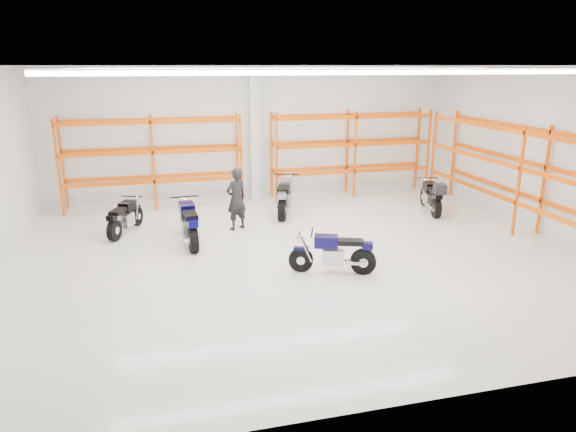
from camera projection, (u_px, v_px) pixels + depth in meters
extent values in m
plane|color=beige|center=(299.00, 255.00, 12.70)|extent=(14.00, 14.00, 0.00)
cube|color=white|center=(254.00, 133.00, 17.64)|extent=(14.00, 0.02, 4.50)
cube|color=white|center=(427.00, 251.00, 6.48)|extent=(14.00, 0.02, 4.50)
cube|color=white|center=(552.00, 153.00, 13.71)|extent=(0.02, 12.00, 4.50)
cube|color=white|center=(301.00, 65.00, 11.43)|extent=(14.00, 12.00, 0.02)
cube|color=white|center=(348.00, 72.00, 8.66)|extent=(10.00, 0.22, 0.10)
cube|color=white|center=(295.00, 70.00, 11.92)|extent=(10.00, 0.22, 0.10)
cube|color=white|center=(268.00, 69.00, 14.71)|extent=(10.00, 0.22, 0.10)
cylinder|color=black|center=(301.00, 260.00, 11.59)|extent=(0.56, 0.29, 0.56)
cylinder|color=black|center=(363.00, 262.00, 11.46)|extent=(0.60, 0.35, 0.58)
cylinder|color=silver|center=(301.00, 260.00, 11.59)|extent=(0.22, 0.19, 0.19)
cylinder|color=silver|center=(363.00, 262.00, 11.46)|extent=(0.26, 0.24, 0.20)
cube|color=#0D0A3A|center=(301.00, 248.00, 11.51)|extent=(0.36, 0.24, 0.06)
cube|color=#B7B7BC|center=(333.00, 256.00, 11.49)|extent=(0.57, 0.48, 0.35)
cube|color=#A5A5AA|center=(349.00, 261.00, 11.48)|extent=(0.65, 0.33, 0.07)
cube|color=#0D0A3A|center=(326.00, 241.00, 11.41)|extent=(0.60, 0.47, 0.26)
cube|color=black|center=(350.00, 242.00, 11.36)|extent=(0.67, 0.47, 0.11)
cube|color=#0D0A3A|center=(367.00, 246.00, 11.34)|extent=(0.30, 0.27, 0.15)
cylinder|color=black|center=(312.00, 232.00, 11.38)|extent=(0.25, 0.62, 0.03)
sphere|color=silver|center=(299.00, 238.00, 11.45)|extent=(0.18, 0.18, 0.18)
cylinder|color=silver|center=(351.00, 263.00, 11.34)|extent=(0.69, 0.32, 0.08)
cylinder|color=black|center=(137.00, 216.00, 14.94)|extent=(0.32, 0.55, 0.55)
cylinder|color=black|center=(114.00, 230.00, 13.64)|extent=(0.38, 0.59, 0.57)
cylinder|color=silver|center=(137.00, 216.00, 14.94)|extent=(0.19, 0.22, 0.18)
cylinder|color=silver|center=(114.00, 230.00, 13.64)|extent=(0.25, 0.26, 0.20)
cube|color=black|center=(136.00, 207.00, 14.86)|extent=(0.26, 0.36, 0.05)
cube|color=#B7B7BC|center=(126.00, 220.00, 14.23)|extent=(0.49, 0.57, 0.35)
cube|color=#A5A5AA|center=(120.00, 227.00, 13.93)|extent=(0.36, 0.63, 0.07)
cube|color=black|center=(127.00, 206.00, 14.29)|extent=(0.49, 0.60, 0.26)
cube|color=black|center=(118.00, 211.00, 13.80)|extent=(0.49, 0.66, 0.11)
cube|color=black|center=(112.00, 218.00, 13.46)|extent=(0.28, 0.30, 0.15)
cylinder|color=black|center=(132.00, 196.00, 14.53)|extent=(0.60, 0.29, 0.03)
sphere|color=silver|center=(136.00, 199.00, 14.83)|extent=(0.17, 0.17, 0.17)
cylinder|color=silver|center=(114.00, 227.00, 13.92)|extent=(0.35, 0.66, 0.08)
cylinder|color=black|center=(185.00, 222.00, 14.26)|extent=(0.18, 0.66, 0.65)
cylinder|color=black|center=(193.00, 239.00, 12.77)|extent=(0.24, 0.69, 0.67)
cylinder|color=silver|center=(185.00, 222.00, 14.26)|extent=(0.17, 0.23, 0.22)
cylinder|color=silver|center=(193.00, 239.00, 12.77)|extent=(0.23, 0.25, 0.24)
cube|color=#070647|center=(184.00, 210.00, 14.16)|extent=(0.19, 0.40, 0.07)
cube|color=#B7B7BC|center=(189.00, 226.00, 13.45)|extent=(0.43, 0.59, 0.41)
cube|color=#A5A5AA|center=(191.00, 235.00, 13.10)|extent=(0.18, 0.77, 0.09)
cube|color=#070647|center=(187.00, 209.00, 13.51)|extent=(0.41, 0.63, 0.30)
cube|color=black|center=(190.00, 215.00, 12.95)|extent=(0.38, 0.74, 0.13)
cube|color=#070647|center=(193.00, 223.00, 12.56)|extent=(0.26, 0.30, 0.17)
cylinder|color=black|center=(184.00, 197.00, 13.78)|extent=(0.76, 0.09, 0.04)
sphere|color=silver|center=(183.00, 200.00, 14.12)|extent=(0.21, 0.21, 0.21)
cylinder|color=silver|center=(184.00, 236.00, 13.01)|extent=(0.16, 0.82, 0.10)
cylinder|color=black|center=(287.00, 196.00, 16.98)|extent=(0.35, 0.68, 0.67)
cylinder|color=black|center=(282.00, 210.00, 15.38)|extent=(0.42, 0.72, 0.69)
cylinder|color=silver|center=(287.00, 196.00, 16.98)|extent=(0.22, 0.26, 0.22)
cylinder|color=silver|center=(282.00, 210.00, 15.38)|extent=(0.29, 0.31, 0.25)
cube|color=gray|center=(287.00, 186.00, 16.89)|extent=(0.29, 0.44, 0.07)
cube|color=#B7B7BC|center=(285.00, 199.00, 16.11)|extent=(0.57, 0.68, 0.43)
cube|color=#A5A5AA|center=(283.00, 206.00, 15.74)|extent=(0.39, 0.78, 0.09)
cube|color=gray|center=(285.00, 184.00, 16.18)|extent=(0.57, 0.72, 0.31)
cube|color=black|center=(283.00, 189.00, 15.58)|extent=(0.56, 0.81, 0.13)
cube|color=gray|center=(282.00, 195.00, 15.16)|extent=(0.33, 0.36, 0.18)
cylinder|color=black|center=(287.00, 174.00, 16.48)|extent=(0.75, 0.30, 0.04)
sphere|color=silver|center=(288.00, 177.00, 16.85)|extent=(0.21, 0.21, 0.21)
cylinder|color=silver|center=(278.00, 206.00, 15.71)|extent=(0.38, 0.82, 0.10)
cylinder|color=black|center=(424.00, 197.00, 17.09)|extent=(0.25, 0.59, 0.58)
cylinder|color=black|center=(436.00, 208.00, 15.69)|extent=(0.32, 0.63, 0.60)
cylinder|color=silver|center=(424.00, 197.00, 17.09)|extent=(0.18, 0.22, 0.19)
cylinder|color=silver|center=(436.00, 208.00, 15.69)|extent=(0.24, 0.25, 0.21)
cube|color=black|center=(425.00, 188.00, 17.01)|extent=(0.23, 0.37, 0.06)
cube|color=#B7B7BC|center=(430.00, 199.00, 16.33)|extent=(0.46, 0.57, 0.37)
cube|color=#A5A5AA|center=(433.00, 205.00, 16.00)|extent=(0.28, 0.69, 0.08)
cube|color=black|center=(430.00, 187.00, 16.39)|extent=(0.45, 0.61, 0.27)
cube|color=black|center=(435.00, 191.00, 15.87)|extent=(0.44, 0.69, 0.12)
cube|color=black|center=(438.00, 196.00, 15.50)|extent=(0.27, 0.30, 0.16)
cylinder|color=black|center=(428.00, 178.00, 16.65)|extent=(0.67, 0.20, 0.03)
sphere|color=silver|center=(425.00, 181.00, 16.97)|extent=(0.18, 0.18, 0.18)
cylinder|color=silver|center=(429.00, 205.00, 15.97)|extent=(0.26, 0.73, 0.09)
cube|color=black|center=(440.00, 189.00, 15.32)|extent=(0.41, 0.44, 0.29)
imported|color=black|center=(236.00, 199.00, 14.45)|extent=(0.77, 0.66, 1.77)
cube|color=white|center=(254.00, 134.00, 17.47)|extent=(0.32, 0.32, 4.50)
cube|color=#FF4500|center=(63.00, 164.00, 16.28)|extent=(0.07, 0.07, 3.00)
cube|color=#FF4500|center=(58.00, 168.00, 15.54)|extent=(0.07, 0.07, 3.00)
cube|color=#FF4500|center=(153.00, 160.00, 16.94)|extent=(0.07, 0.07, 3.00)
cube|color=#FF4500|center=(153.00, 164.00, 16.20)|extent=(0.07, 0.07, 3.00)
cube|color=#FF4500|center=(237.00, 156.00, 17.60)|extent=(0.07, 0.07, 3.00)
cube|color=#FF4500|center=(241.00, 160.00, 16.86)|extent=(0.07, 0.07, 3.00)
cube|color=#FF4500|center=(155.00, 177.00, 17.10)|extent=(5.60, 0.07, 0.12)
cube|color=#FF4500|center=(155.00, 182.00, 16.36)|extent=(5.60, 0.07, 0.12)
cube|color=#FF4500|center=(153.00, 149.00, 16.84)|extent=(5.60, 0.07, 0.12)
cube|color=#FF4500|center=(152.00, 152.00, 16.09)|extent=(5.60, 0.07, 0.12)
cube|color=#FF4500|center=(150.00, 120.00, 16.57)|extent=(5.60, 0.07, 0.12)
cube|color=#FF4500|center=(150.00, 122.00, 15.83)|extent=(5.60, 0.07, 0.12)
cube|color=#FF4500|center=(271.00, 155.00, 17.88)|extent=(0.07, 0.07, 3.00)
cube|color=#FF4500|center=(277.00, 159.00, 17.14)|extent=(0.07, 0.07, 3.00)
cube|color=#FF4500|center=(347.00, 152.00, 18.54)|extent=(0.07, 0.07, 3.00)
cube|color=#FF4500|center=(355.00, 155.00, 17.80)|extent=(0.07, 0.07, 3.00)
cube|color=#FF4500|center=(417.00, 149.00, 19.20)|extent=(0.07, 0.07, 3.00)
cube|color=#FF4500|center=(428.00, 152.00, 18.46)|extent=(0.07, 0.07, 3.00)
cube|color=#FF4500|center=(347.00, 167.00, 18.70)|extent=(5.60, 0.07, 0.12)
cube|color=#FF4500|center=(355.00, 171.00, 17.96)|extent=(5.60, 0.07, 0.12)
cube|color=#FF4500|center=(347.00, 141.00, 18.44)|extent=(5.60, 0.07, 0.12)
cube|color=#FF4500|center=(356.00, 145.00, 17.69)|extent=(5.60, 0.07, 0.12)
cube|color=#FF4500|center=(348.00, 115.00, 18.17)|extent=(5.60, 0.07, 0.12)
cube|color=#FF4500|center=(357.00, 117.00, 17.43)|extent=(5.60, 0.07, 0.12)
cube|color=#FF4500|center=(544.00, 181.00, 13.89)|extent=(0.07, 0.07, 3.00)
cube|color=#FF4500|center=(519.00, 182.00, 13.70)|extent=(0.07, 0.07, 3.00)
cube|color=#FF4500|center=(454.00, 154.00, 18.08)|extent=(0.07, 0.07, 3.00)
cube|color=#FF4500|center=(433.00, 155.00, 17.89)|extent=(0.07, 0.07, 3.00)
cube|color=#FF4500|center=(541.00, 201.00, 14.05)|extent=(0.07, 9.00, 0.12)
cube|color=#FF4500|center=(516.00, 203.00, 13.86)|extent=(0.07, 9.00, 0.12)
cube|color=#FF4500|center=(546.00, 167.00, 13.79)|extent=(0.07, 9.00, 0.12)
cube|color=#FF4500|center=(521.00, 168.00, 13.60)|extent=(0.07, 9.00, 0.12)
cube|color=#FF4500|center=(551.00, 132.00, 13.52)|extent=(0.07, 9.00, 0.12)
cube|color=#FF4500|center=(525.00, 133.00, 13.33)|extent=(0.07, 9.00, 0.12)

